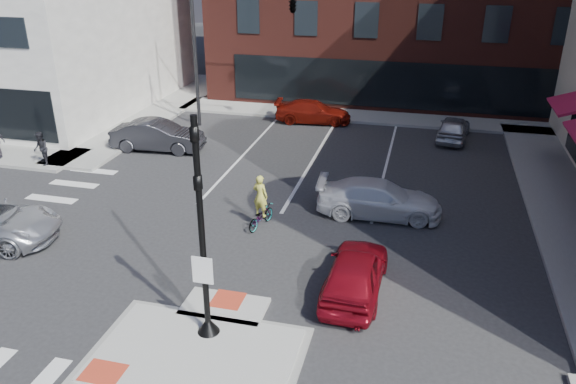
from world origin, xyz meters
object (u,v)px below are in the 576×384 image
(bg_car_red, at_px, (313,112))
(bg_car_silver, at_px, (454,128))
(bg_car_dark, at_px, (158,136))
(red_sedan, at_px, (355,272))
(pedestrian_a, at_px, (41,149))
(cyclist, at_px, (261,210))
(white_pickup, at_px, (379,199))

(bg_car_red, bearing_deg, bg_car_silver, -104.78)
(bg_car_dark, bearing_deg, red_sedan, -136.56)
(red_sedan, height_order, pedestrian_a, pedestrian_a)
(red_sedan, relative_size, cyclist, 2.02)
(red_sedan, relative_size, bg_car_red, 0.94)
(cyclist, height_order, pedestrian_a, cyclist)
(red_sedan, distance_m, pedestrian_a, 16.87)
(red_sedan, height_order, cyclist, cyclist)
(red_sedan, xyz_separation_m, bg_car_red, (-4.80, 16.82, -0.07))
(bg_car_silver, xyz_separation_m, bg_car_red, (-7.88, 1.29, -0.00))
(bg_car_silver, xyz_separation_m, cyclist, (-7.03, -12.11, 0.05))
(bg_car_dark, bearing_deg, cyclist, -137.08)
(white_pickup, bearing_deg, cyclist, 112.67)
(bg_car_dark, xyz_separation_m, bg_car_red, (6.59, 6.61, -0.12))
(bg_car_red, height_order, cyclist, cyclist)
(bg_car_red, distance_m, pedestrian_a, 14.77)
(bg_car_red, relative_size, pedestrian_a, 2.79)
(pedestrian_a, bearing_deg, cyclist, 28.54)
(red_sedan, xyz_separation_m, bg_car_dark, (-11.39, 10.21, 0.05))
(bg_car_silver, bearing_deg, bg_car_red, -1.89)
(bg_car_dark, distance_m, bg_car_red, 9.33)
(white_pickup, height_order, bg_car_silver, white_pickup)
(red_sedan, distance_m, bg_car_dark, 15.30)
(bg_car_silver, xyz_separation_m, pedestrian_a, (-18.58, -8.88, 0.30))
(cyclist, bearing_deg, bg_car_dark, -27.38)
(red_sedan, distance_m, bg_car_red, 17.49)
(bg_car_silver, relative_size, bg_car_red, 0.85)
(pedestrian_a, bearing_deg, bg_car_silver, 69.69)
(white_pickup, distance_m, bg_car_silver, 10.49)
(bg_car_dark, distance_m, pedestrian_a, 5.44)
(red_sedan, distance_m, bg_car_silver, 15.83)
(bg_car_red, bearing_deg, white_pickup, -161.94)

